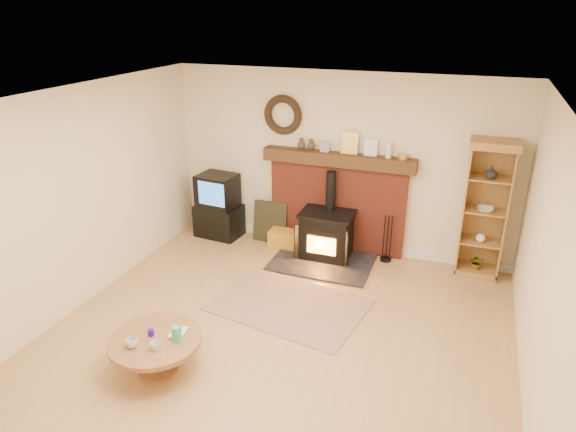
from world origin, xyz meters
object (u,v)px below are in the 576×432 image
at_px(curio_cabinet, 485,210).
at_px(coffee_table, 156,345).
at_px(tv_unit, 218,207).
at_px(wood_stove, 326,237).

relative_size(curio_cabinet, coffee_table, 2.04).
height_order(curio_cabinet, coffee_table, curio_cabinet).
bearing_deg(coffee_table, tv_unit, 106.56).
distance_m(wood_stove, coffee_table, 3.09).
bearing_deg(coffee_table, curio_cabinet, 47.94).
bearing_deg(wood_stove, curio_cabinet, 7.80).
height_order(tv_unit, coffee_table, tv_unit).
bearing_deg(curio_cabinet, wood_stove, -172.20).
xyz_separation_m(curio_cabinet, coffee_table, (-2.93, -3.25, -0.62)).
height_order(tv_unit, curio_cabinet, curio_cabinet).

